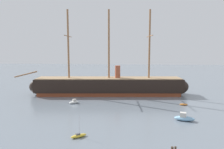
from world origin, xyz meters
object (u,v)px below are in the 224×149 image
object	(u,v)px
sailboat_foreground_left	(79,136)
motorboat_alongside_bow	(74,102)
dinghy_alongside_stern	(184,104)
tall_ship	(109,86)
motorboat_mid_right	(184,118)
motorboat_distant_centre	(123,86)

from	to	relation	value
sailboat_foreground_left	motorboat_alongside_bow	distance (m)	27.29
motorboat_alongside_bow	dinghy_alongside_stern	distance (m)	34.34
tall_ship	motorboat_alongside_bow	xyz separation A→B (m)	(-9.97, -13.91, -2.93)
sailboat_foreground_left	motorboat_mid_right	size ratio (longest dim) A/B	0.84
tall_ship	sailboat_foreground_left	distance (m)	40.31
sailboat_foreground_left	motorboat_distant_centre	size ratio (longest dim) A/B	0.95
tall_ship	motorboat_mid_right	world-z (taller)	tall_ship
motorboat_mid_right	dinghy_alongside_stern	xyz separation A→B (m)	(3.32, 14.60, -0.42)
sailboat_foreground_left	motorboat_mid_right	distance (m)	26.30
motorboat_alongside_bow	dinghy_alongside_stern	size ratio (longest dim) A/B	1.33
motorboat_mid_right	dinghy_alongside_stern	size ratio (longest dim) A/B	2.06
motorboat_mid_right	motorboat_distant_centre	distance (m)	46.20
tall_ship	motorboat_distant_centre	xyz separation A→B (m)	(4.90, 15.10, -2.76)
motorboat_mid_right	tall_ship	bearing A→B (deg)	126.75
tall_ship	sailboat_foreground_left	xyz separation A→B (m)	(-2.38, -40.12, -3.06)
motorboat_mid_right	motorboat_alongside_bow	distance (m)	34.15
motorboat_distant_centre	motorboat_mid_right	bearing A→B (deg)	-69.54
motorboat_distant_centre	dinghy_alongside_stern	bearing A→B (deg)	-55.83
dinghy_alongside_stern	motorboat_alongside_bow	bearing A→B (deg)	-179.46
motorboat_alongside_bow	tall_ship	bearing A→B (deg)	54.35
motorboat_alongside_bow	motorboat_distant_centre	world-z (taller)	motorboat_distant_centre
sailboat_foreground_left	motorboat_distant_centre	xyz separation A→B (m)	(7.28, 55.22, 0.30)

